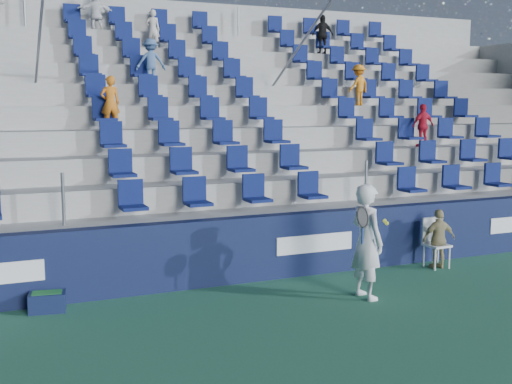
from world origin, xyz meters
TOP-DOWN VIEW (x-y plane):
  - ground at (0.00, 0.00)m, footprint 70.00×70.00m
  - sponsor_wall at (0.00, 3.15)m, footprint 24.00×0.32m
  - grandstand at (-0.00, 8.24)m, footprint 24.00×8.17m
  - tennis_player at (1.61, 1.39)m, footprint 0.69×0.75m
  - line_judge_chair at (4.02, 2.65)m, footprint 0.46×0.47m
  - line_judge at (4.02, 2.50)m, footprint 0.73×0.39m
  - ball_bin at (-3.40, 2.75)m, footprint 0.61×0.45m

SIDE VIEW (x-z plane):
  - ground at x=0.00m, z-range 0.00..0.00m
  - ball_bin at x=-3.40m, z-range 0.01..0.33m
  - line_judge_chair at x=4.02m, z-range 0.07..1.06m
  - line_judge at x=4.02m, z-range 0.00..1.19m
  - sponsor_wall at x=0.00m, z-range 0.00..1.20m
  - tennis_player at x=1.61m, z-range 0.00..1.94m
  - grandstand at x=0.00m, z-range -1.18..5.45m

